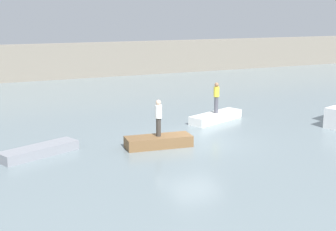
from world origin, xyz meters
TOP-DOWN VIEW (x-y plane):
  - ground_plane at (0.00, 0.00)m, footprint 120.00×120.00m
  - embankment_wall at (0.00, 24.33)m, footprint 80.00×1.20m
  - rowboat_grey at (-7.10, 0.87)m, footprint 3.56×2.19m
  - rowboat_brown at (-1.91, -0.06)m, footprint 3.14×1.42m
  - rowboat_white at (3.12, 3.28)m, footprint 3.75×2.23m
  - person_yellow_shirt at (3.12, 3.28)m, footprint 0.32×0.32m
  - person_white_shirt at (-1.91, -0.06)m, footprint 0.32×0.32m

SIDE VIEW (x-z plane):
  - ground_plane at x=0.00m, z-range 0.00..0.00m
  - rowboat_grey at x=-7.10m, z-range 0.00..0.42m
  - rowboat_white at x=3.12m, z-range 0.00..0.47m
  - rowboat_brown at x=-1.91m, z-range 0.00..0.50m
  - person_yellow_shirt at x=3.12m, z-range 0.58..2.32m
  - person_white_shirt at x=-1.91m, z-range 0.60..2.29m
  - embankment_wall at x=0.00m, z-range 0.00..3.27m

